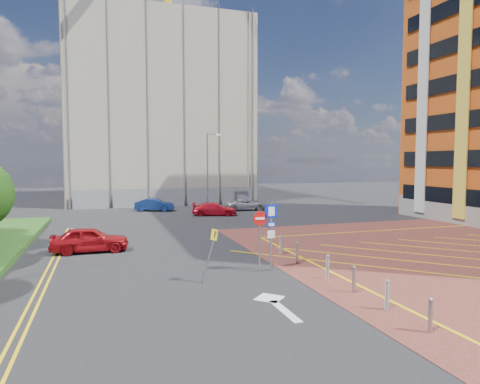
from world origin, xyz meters
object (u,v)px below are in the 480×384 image
sign_cluster (267,229)px  car_silver_back (245,204)px  lamp_back (208,167)px  car_red_back (214,209)px  warning_sign (211,249)px  car_blue_back (155,205)px  car_red_left (90,239)px

sign_cluster → car_silver_back: size_ratio=0.77×
lamp_back → car_red_back: 7.96m
warning_sign → car_silver_back: warning_sign is taller
sign_cluster → warning_sign: bearing=-160.7°
lamp_back → warning_sign: bearing=-103.3°
lamp_back → warning_sign: 28.94m
warning_sign → car_red_back: bearing=75.3°
warning_sign → car_red_back: 21.83m
sign_cluster → car_blue_back: size_ratio=0.84×
car_blue_back → car_red_back: (4.86, -5.16, -0.04)m
car_red_back → car_silver_back: size_ratio=0.98×
lamp_back → sign_cluster: 27.38m
sign_cluster → warning_sign: (-2.86, -1.00, -0.52)m
sign_cluster → car_blue_back: 25.39m
warning_sign → car_blue_back: warning_sign is taller
car_red_left → car_red_back: size_ratio=1.01×
car_red_left → car_blue_back: bearing=-16.3°
warning_sign → car_red_left: 9.31m
lamp_back → sign_cluster: lamp_back is taller
warning_sign → car_red_left: (-4.94, 7.86, -0.72)m
car_red_back → car_silver_back: bearing=-35.2°
warning_sign → car_silver_back: 26.05m
sign_cluster → car_blue_back: (-2.18, 25.26, -1.32)m
warning_sign → car_blue_back: 26.28m
lamp_back → sign_cluster: (-3.78, -27.02, -2.41)m
car_red_back → lamp_back: bearing=8.2°
car_red_back → car_red_left: bearing=158.9°
warning_sign → car_silver_back: bearing=68.4°
car_red_back → sign_cluster: bearing=-170.4°
warning_sign → car_silver_back: (9.59, 24.21, -0.85)m
car_red_left → car_red_back: (10.48, 13.24, -0.11)m
lamp_back → car_red_back: size_ratio=1.96×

